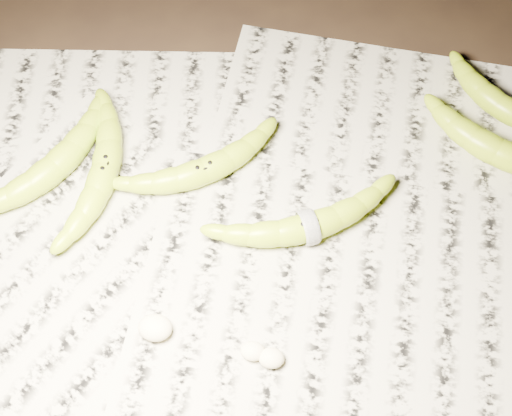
# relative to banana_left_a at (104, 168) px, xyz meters

# --- Properties ---
(ground) EXTENTS (3.00, 3.00, 0.00)m
(ground) POSITION_rel_banana_left_a_xyz_m (0.21, -0.06, -0.03)
(ground) COLOR black
(ground) RESTS_ON ground
(newspaper_patch) EXTENTS (0.90, 0.70, 0.01)m
(newspaper_patch) POSITION_rel_banana_left_a_xyz_m (0.21, -0.06, -0.02)
(newspaper_patch) COLOR #ADA994
(newspaper_patch) RESTS_ON ground
(banana_left_a) EXTENTS (0.06, 0.22, 0.04)m
(banana_left_a) POSITION_rel_banana_left_a_xyz_m (0.00, 0.00, 0.00)
(banana_left_a) COLOR #A2BE17
(banana_left_a) RESTS_ON newspaper_patch
(banana_left_b) EXTENTS (0.16, 0.21, 0.04)m
(banana_left_b) POSITION_rel_banana_left_a_xyz_m (-0.07, -0.01, 0.00)
(banana_left_b) COLOR #A2BE17
(banana_left_b) RESTS_ON newspaper_patch
(banana_center) EXTENTS (0.20, 0.16, 0.04)m
(banana_center) POSITION_rel_banana_left_a_xyz_m (0.13, 0.02, -0.00)
(banana_center) COLOR #A2BE17
(banana_center) RESTS_ON newspaper_patch
(banana_taped) EXTENTS (0.23, 0.15, 0.04)m
(banana_taped) POSITION_rel_banana_left_a_xyz_m (0.27, -0.05, -0.00)
(banana_taped) COLOR #A2BE17
(banana_taped) RESTS_ON newspaper_patch
(banana_upper_a) EXTENTS (0.21, 0.14, 0.04)m
(banana_upper_a) POSITION_rel_banana_left_a_xyz_m (0.51, 0.09, 0.00)
(banana_upper_a) COLOR #A2BE17
(banana_upper_a) RESTS_ON newspaper_patch
(banana_upper_b) EXTENTS (0.17, 0.15, 0.04)m
(banana_upper_b) POSITION_rel_banana_left_a_xyz_m (0.52, 0.17, -0.00)
(banana_upper_b) COLOR #A2BE17
(banana_upper_b) RESTS_ON newspaper_patch
(measuring_tape) EXTENTS (0.02, 0.04, 0.05)m
(measuring_tape) POSITION_rel_banana_left_a_xyz_m (0.27, -0.05, -0.00)
(measuring_tape) COLOR white
(measuring_tape) RESTS_ON newspaper_patch
(flesh_chunk_a) EXTENTS (0.04, 0.03, 0.02)m
(flesh_chunk_a) POSITION_rel_banana_left_a_xyz_m (0.11, -0.20, -0.01)
(flesh_chunk_a) COLOR beige
(flesh_chunk_a) RESTS_ON newspaper_patch
(flesh_chunk_b) EXTENTS (0.03, 0.02, 0.02)m
(flesh_chunk_b) POSITION_rel_banana_left_a_xyz_m (0.22, -0.21, -0.01)
(flesh_chunk_b) COLOR beige
(flesh_chunk_b) RESTS_ON newspaper_patch
(flesh_chunk_c) EXTENTS (0.03, 0.02, 0.02)m
(flesh_chunk_c) POSITION_rel_banana_left_a_xyz_m (0.25, -0.22, -0.01)
(flesh_chunk_c) COLOR beige
(flesh_chunk_c) RESTS_ON newspaper_patch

